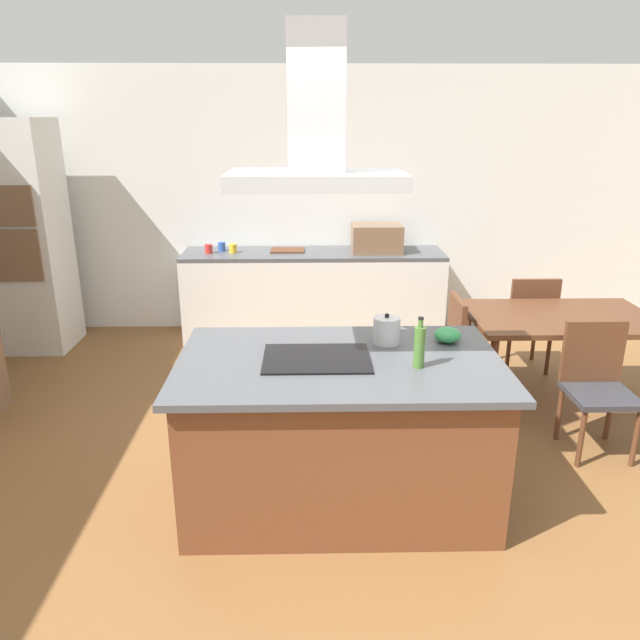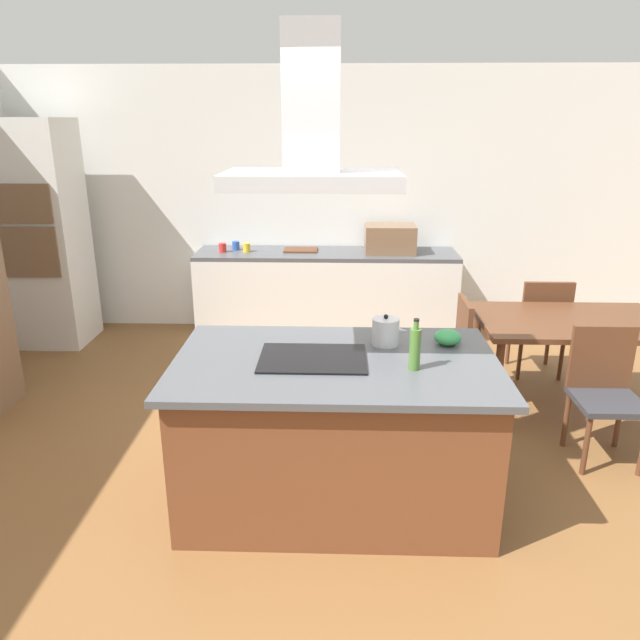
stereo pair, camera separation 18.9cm
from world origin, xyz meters
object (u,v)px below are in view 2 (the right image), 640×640
wall_oven_stack (43,235)px  chair_facing_island (605,386)px  coffee_mug_red (223,248)px  chair_facing_back_wall (541,321)px  coffee_mug_blue (236,246)px  range_hood (312,136)px  mixing_bowl (448,337)px  olive_oil_bottle (415,348)px  cooktop (313,358)px  coffee_mug_yellow (247,247)px  tea_kettle (386,331)px  countertop_microwave (390,239)px  cutting_board (301,250)px  chair_at_left_end (449,348)px  dining_table (571,330)px

wall_oven_stack → chair_facing_island: bearing=-24.0°
coffee_mug_red → chair_facing_back_wall: size_ratio=0.10×
coffee_mug_blue → range_hood: bearing=-72.6°
mixing_bowl → chair_facing_back_wall: mixing_bowl is taller
olive_oil_bottle → wall_oven_stack: size_ratio=0.13×
cooktop → range_hood: bearing=180.0°
olive_oil_bottle → chair_facing_island: 1.60m
coffee_mug_yellow → chair_facing_back_wall: (2.71, -0.97, -0.44)m
tea_kettle → countertop_microwave: bearing=85.1°
olive_oil_bottle → chair_facing_back_wall: olive_oil_bottle is taller
cutting_board → chair_at_left_end: (1.25, -1.70, -0.40)m
coffee_mug_yellow → chair_facing_island: bearing=-40.4°
cooktop → coffee_mug_blue: bearing=107.4°
coffee_mug_blue → chair_at_left_end: 2.62m
mixing_bowl → dining_table: bearing=40.9°
tea_kettle → olive_oil_bottle: 0.40m
cooktop → chair_facing_island: bearing=16.4°
chair_facing_back_wall → coffee_mug_yellow: bearing=160.3°
tea_kettle → cutting_board: 2.76m
coffee_mug_yellow → chair_facing_island: size_ratio=0.10×
olive_oil_bottle → coffee_mug_yellow: olive_oil_bottle is taller
dining_table → chair_facing_island: size_ratio=1.57×
coffee_mug_yellow → chair_at_left_end: bearing=-42.4°
countertop_microwave → coffee_mug_red: (-1.69, -0.03, -0.09)m
coffee_mug_blue → wall_oven_stack: 1.88m
countertop_microwave → dining_table: size_ratio=0.36×
wall_oven_stack → dining_table: (4.68, -1.42, -0.43)m
cutting_board → range_hood: size_ratio=0.38×
chair_at_left_end → range_hood: size_ratio=0.99×
mixing_bowl → coffee_mug_blue: (-1.72, 2.69, 0.00)m
coffee_mug_red → range_hood: size_ratio=0.10×
chair_facing_back_wall → chair_facing_island: 1.33m
tea_kettle → chair_facing_back_wall: bearing=47.8°
countertop_microwave → cutting_board: (-0.90, 0.05, -0.13)m
coffee_mug_yellow → dining_table: bearing=-31.1°
coffee_mug_red → chair_at_left_end: 2.64m
mixing_bowl → chair_facing_island: size_ratio=0.18×
cutting_board → tea_kettle: bearing=-75.8°
dining_table → chair_facing_back_wall: 0.68m
coffee_mug_red → coffee_mug_blue: 0.16m
cooktop → cutting_board: size_ratio=1.76×
tea_kettle → coffee_mug_blue: tea_kettle is taller
dining_table → chair_facing_back_wall: bearing=90.0°
countertop_microwave → mixing_bowl: bearing=-86.8°
countertop_microwave → coffee_mug_yellow: size_ratio=5.56×
mixing_bowl → coffee_mug_red: 3.17m
chair_facing_island → mixing_bowl: bearing=-165.0°
coffee_mug_blue → chair_facing_island: (2.84, -2.39, -0.44)m
wall_oven_stack → dining_table: 4.91m
dining_table → chair_facing_island: bearing=-90.0°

